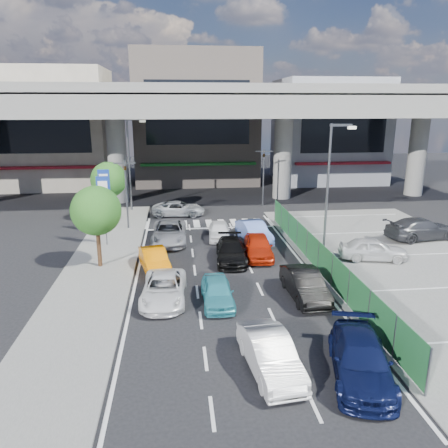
{
  "coord_description": "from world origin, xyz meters",
  "views": [
    {
      "loc": [
        -2.47,
        -20.31,
        9.14
      ],
      "look_at": [
        0.26,
        4.64,
        2.23
      ],
      "focal_mm": 35.0,
      "sensor_mm": 36.0,
      "label": 1
    }
  ],
  "objects": [
    {
      "name": "hatch_white_back_mid",
      "position": [
        0.61,
        -7.03,
        0.68
      ],
      "size": [
        1.89,
        4.26,
        1.36
      ],
      "primitive_type": "imported",
      "rotation": [
        0.0,
        0.0,
        0.11
      ],
      "color": "silver",
      "rests_on": "ground"
    },
    {
      "name": "parked_sedan_white",
      "position": [
        9.14,
        3.45,
        0.73
      ],
      "size": [
        4.2,
        2.37,
        1.35
      ],
      "primitive_type": "imported",
      "rotation": [
        0.0,
        0.0,
        1.37
      ],
      "color": "silver",
      "rests_on": "parking_lot"
    },
    {
      "name": "expressway",
      "position": [
        0.0,
        22.0,
        8.76
      ],
      "size": [
        64.0,
        14.0,
        10.75
      ],
      "color": "slate",
      "rests_on": "ground"
    },
    {
      "name": "kei_truck_front_right",
      "position": [
        2.7,
        8.04,
        0.69
      ],
      "size": [
        2.15,
        4.37,
        1.38
      ],
      "primitive_type": "imported",
      "rotation": [
        0.0,
        0.0,
        0.17
      ],
      "color": "#5976C4",
      "rests_on": "ground"
    },
    {
      "name": "street_lamp_right",
      "position": [
        7.17,
        6.0,
        4.77
      ],
      "size": [
        1.65,
        0.22,
        8.0
      ],
      "color": "#595B60",
      "rests_on": "ground"
    },
    {
      "name": "sedan_black_mid",
      "position": [
        0.65,
        4.29,
        0.63
      ],
      "size": [
        2.09,
        4.46,
        1.26
      ],
      "primitive_type": "imported",
      "rotation": [
        0.0,
        0.0,
        -0.08
      ],
      "color": "black",
      "rests_on": "ground"
    },
    {
      "name": "street_lamp_left",
      "position": [
        -6.33,
        18.0,
        4.77
      ],
      "size": [
        1.65,
        0.22,
        8.0
      ],
      "color": "#595B60",
      "rests_on": "ground"
    },
    {
      "name": "taxi_orange_left",
      "position": [
        -3.86,
        3.29,
        0.62
      ],
      "size": [
        2.1,
        3.97,
        1.24
      ],
      "primitive_type": "imported",
      "rotation": [
        0.0,
        0.0,
        0.22
      ],
      "color": "#D16B00",
      "rests_on": "ground"
    },
    {
      "name": "taxi_teal_mid",
      "position": [
        -0.71,
        -1.42,
        0.61
      ],
      "size": [
        1.46,
        3.58,
        1.22
      ],
      "primitive_type": "imported",
      "rotation": [
        0.0,
        0.0,
        0.01
      ],
      "color": "teal",
      "rests_on": "ground"
    },
    {
      "name": "building_east",
      "position": [
        16.0,
        31.97,
        5.99
      ],
      "size": [
        12.0,
        10.9,
        12.0
      ],
      "color": "gray",
      "rests_on": "ground"
    },
    {
      "name": "signboard_near",
      "position": [
        -7.2,
        7.99,
        3.06
      ],
      "size": [
        0.8,
        0.14,
        4.7
      ],
      "color": "#595B60",
      "rests_on": "ground"
    },
    {
      "name": "sedan_white_front_mid",
      "position": [
        0.38,
        8.84,
        0.61
      ],
      "size": [
        1.7,
        3.67,
        1.22
      ],
      "primitive_type": "imported",
      "rotation": [
        0.0,
        0.0,
        -0.08
      ],
      "color": "white",
      "rests_on": "ground"
    },
    {
      "name": "traffic_cone",
      "position": [
        5.75,
        4.08,
        0.4
      ],
      "size": [
        0.38,
        0.38,
        0.69
      ],
      "primitive_type": "cone",
      "rotation": [
        0.0,
        0.0,
        -0.07
      ],
      "color": "#F9450D",
      "rests_on": "parking_lot"
    },
    {
      "name": "parking_lot",
      "position": [
        11.0,
        2.0,
        0.03
      ],
      "size": [
        12.0,
        28.0,
        0.06
      ],
      "primitive_type": "cube",
      "color": "#5F5F5C",
      "rests_on": "ground"
    },
    {
      "name": "traffic_light_left",
      "position": [
        -6.2,
        12.0,
        3.94
      ],
      "size": [
        1.6,
        1.24,
        5.2
      ],
      "color": "#595B60",
      "rests_on": "ground"
    },
    {
      "name": "taxi_orange_right",
      "position": [
        2.41,
        4.82,
        0.69
      ],
      "size": [
        1.94,
        4.16,
        1.38
      ],
      "primitive_type": "imported",
      "rotation": [
        0.0,
        0.0,
        -0.08
      ],
      "color": "#BA2209",
      "rests_on": "ground"
    },
    {
      "name": "crossing_wagon_silver",
      "position": [
        -2.38,
        15.78,
        0.61
      ],
      "size": [
        4.51,
        2.3,
        1.22
      ],
      "primitive_type": "imported",
      "rotation": [
        0.0,
        0.0,
        1.51
      ],
      "color": "#ABAFB3",
      "rests_on": "ground"
    },
    {
      "name": "building_center",
      "position": [
        0.0,
        32.97,
        7.49
      ],
      "size": [
        14.0,
        10.9,
        15.0
      ],
      "color": "gray",
      "rests_on": "ground"
    },
    {
      "name": "hatch_black_mid_right",
      "position": [
        3.57,
        -1.24,
        0.69
      ],
      "size": [
        1.6,
        4.23,
        1.38
      ],
      "primitive_type": "imported",
      "rotation": [
        0.0,
        0.0,
        0.03
      ],
      "color": "black",
      "rests_on": "ground"
    },
    {
      "name": "building_west",
      "position": [
        -16.0,
        31.97,
        6.49
      ],
      "size": [
        12.0,
        10.9,
        13.0
      ],
      "color": "gray",
      "rests_on": "ground"
    },
    {
      "name": "tree_near",
      "position": [
        -7.0,
        4.0,
        3.39
      ],
      "size": [
        2.8,
        2.8,
        4.8
      ],
      "color": "#382314",
      "rests_on": "ground"
    },
    {
      "name": "wagon_silver_front_left",
      "position": [
        -3.08,
        8.42,
        0.69
      ],
      "size": [
        2.4,
        5.01,
        1.38
      ],
      "primitive_type": "imported",
      "rotation": [
        0.0,
        0.0,
        -0.02
      ],
      "color": "gray",
      "rests_on": "ground"
    },
    {
      "name": "minivan_navy_back",
      "position": [
        3.63,
        -7.7,
        0.68
      ],
      "size": [
        3.03,
        5.03,
        1.36
      ],
      "primitive_type": "imported",
      "rotation": [
        0.0,
        0.0,
        -0.25
      ],
      "color": "#0B1134",
      "rests_on": "ground"
    },
    {
      "name": "parked_sedan_dgrey",
      "position": [
        14.3,
        7.09,
        0.8
      ],
      "size": [
        5.41,
        2.93,
        1.49
      ],
      "primitive_type": "imported",
      "rotation": [
        0.0,
        0.0,
        1.74
      ],
      "color": "#303134",
      "rests_on": "parking_lot"
    },
    {
      "name": "sidewalk_left",
      "position": [
        -7.0,
        4.0,
        0.06
      ],
      "size": [
        4.0,
        30.0,
        0.12
      ],
      "primitive_type": "cube",
      "color": "#5F5F5C",
      "rests_on": "ground"
    },
    {
      "name": "fence_run",
      "position": [
        5.3,
        1.0,
        0.9
      ],
      "size": [
        0.16,
        22.0,
        1.8
      ],
      "primitive_type": null,
      "color": "#226332",
      "rests_on": "ground"
    },
    {
      "name": "traffic_light_right",
      "position": [
        5.5,
        19.0,
        3.94
      ],
      "size": [
        1.6,
        1.24,
        5.2
      ],
      "color": "#595B60",
      "rests_on": "ground"
    },
    {
      "name": "ground",
      "position": [
        0.0,
        0.0,
        0.0
      ],
      "size": [
        120.0,
        120.0,
        0.0
      ],
      "primitive_type": "plane",
      "color": "black",
      "rests_on": "ground"
    },
    {
      "name": "signboard_far",
      "position": [
        -7.6,
        10.99,
        3.06
      ],
      "size": [
        0.8,
        0.14,
        4.7
      ],
      "color": "#595B60",
      "rests_on": "ground"
    },
    {
      "name": "sedan_white_mid_left",
      "position": [
        -3.23,
        -0.83,
        0.61
      ],
      "size": [
        2.26,
        4.52,
        1.23
      ],
      "primitive_type": "imported",
      "rotation": [
        0.0,
        0.0,
        -0.05
      ],
      "color": "white",
      "rests_on": "ground"
    },
    {
      "name": "tree_far",
      "position": [
        -7.8,
        14.5,
        3.39
      ],
      "size": [
        2.8,
        2.8,
        4.8
      ],
      "color": "#382314",
      "rests_on": "ground"
    }
  ]
}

